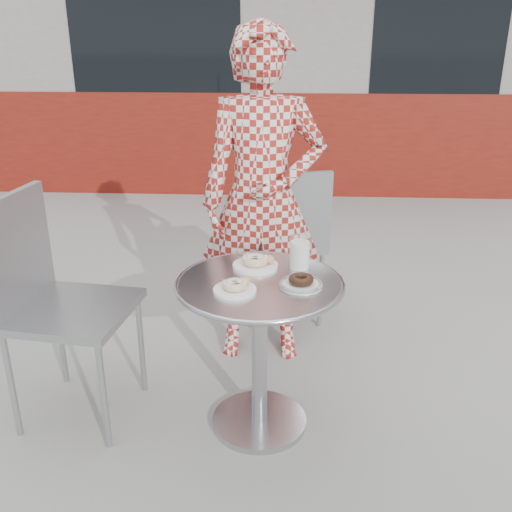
# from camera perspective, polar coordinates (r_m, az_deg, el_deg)

# --- Properties ---
(ground) EXTENTS (60.00, 60.00, 0.00)m
(ground) POSITION_cam_1_polar(r_m,az_deg,el_deg) (2.52, 1.49, -16.44)
(ground) COLOR #A09D98
(ground) RESTS_ON ground
(storefront) EXTENTS (6.02, 4.55, 3.00)m
(storefront) POSITION_cam_1_polar(r_m,az_deg,el_deg) (7.54, 2.98, 21.13)
(storefront) COLOR gray
(storefront) RESTS_ON ground
(bistro_table) EXTENTS (0.66, 0.66, 0.66)m
(bistro_table) POSITION_cam_1_polar(r_m,az_deg,el_deg) (2.25, 0.36, -6.31)
(bistro_table) COLOR silver
(bistro_table) RESTS_ON ground
(chair_far) EXTENTS (0.52, 0.53, 0.89)m
(chair_far) POSITION_cam_1_polar(r_m,az_deg,el_deg) (3.24, 2.51, -1.62)
(chair_far) COLOR #9DA0A4
(chair_far) RESTS_ON ground
(chair_left) EXTENTS (0.52, 0.52, 0.97)m
(chair_left) POSITION_cam_1_polar(r_m,az_deg,el_deg) (2.55, -17.62, -9.08)
(chair_left) COLOR #9DA0A4
(chair_left) RESTS_ON ground
(seated_person) EXTENTS (0.60, 0.41, 1.61)m
(seated_person) POSITION_cam_1_polar(r_m,az_deg,el_deg) (2.71, 0.68, 5.57)
(seated_person) COLOR maroon
(seated_person) RESTS_ON ground
(plate_far) EXTENTS (0.18, 0.18, 0.05)m
(plate_far) POSITION_cam_1_polar(r_m,az_deg,el_deg) (2.30, 0.00, -0.67)
(plate_far) COLOR white
(plate_far) RESTS_ON bistro_table
(plate_near) EXTENTS (0.16, 0.16, 0.04)m
(plate_near) POSITION_cam_1_polar(r_m,az_deg,el_deg) (2.10, -2.07, -3.10)
(plate_near) COLOR white
(plate_near) RESTS_ON bistro_table
(plate_checker) EXTENTS (0.17, 0.17, 0.04)m
(plate_checker) POSITION_cam_1_polar(r_m,az_deg,el_deg) (2.14, 4.52, -2.69)
(plate_checker) COLOR white
(plate_checker) RESTS_ON bistro_table
(milk_cup) EXTENTS (0.09, 0.09, 0.13)m
(milk_cup) POSITION_cam_1_polar(r_m,az_deg,el_deg) (2.29, 4.40, 0.27)
(milk_cup) COLOR white
(milk_cup) RESTS_ON bistro_table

